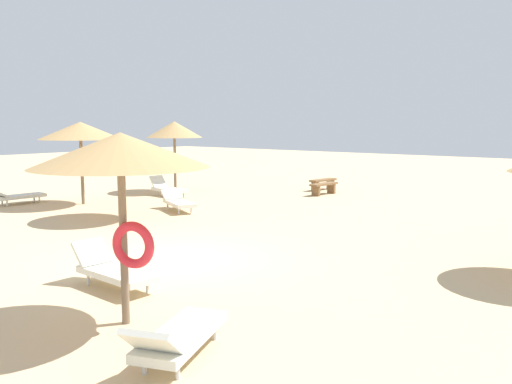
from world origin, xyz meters
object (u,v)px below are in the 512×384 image
object	(u,v)px
parasol_0	(121,153)
bench_1	(324,186)
parasol_3	(80,131)
lounger_2	(178,202)
lounger_3	(17,196)
parasol_2	(122,147)
lounger_6	(112,270)
parasol_4	(174,130)
lounger_0	(177,336)
bench_0	(323,182)
lounger_4	(168,188)

from	to	relation	value
parasol_0	bench_1	size ratio (longest dim) A/B	1.88
parasol_3	lounger_2	size ratio (longest dim) A/B	1.52
bench_1	lounger_3	bearing A→B (deg)	-129.59
parasol_2	lounger_6	bearing A→B (deg)	-40.06
parasol_4	bench_1	bearing A→B (deg)	27.91
parasol_2	bench_1	size ratio (longest dim) A/B	1.82
lounger_0	bench_1	bearing A→B (deg)	114.00
parasol_2	lounger_6	world-z (taller)	parasol_2
parasol_0	bench_1	distance (m)	15.30
bench_0	parasol_2	bearing A→B (deg)	-97.29
bench_1	parasol_0	bearing A→B (deg)	-70.69
parasol_3	lounger_4	size ratio (longest dim) A/B	1.60
parasol_4	lounger_4	bearing A→B (deg)	-54.55
parasol_4	lounger_6	size ratio (longest dim) A/B	1.61
bench_0	lounger_6	bearing A→B (deg)	-73.93
parasol_0	lounger_2	distance (m)	10.58
parasol_2	parasol_3	world-z (taller)	parasol_3
parasol_3	lounger_6	distance (m)	10.96
parasol_4	lounger_0	world-z (taller)	parasol_4
parasol_4	lounger_6	world-z (taller)	parasol_4
parasol_0	lounger_3	bearing A→B (deg)	158.23
bench_0	parasol_0	bearing A→B (deg)	-69.50
parasol_4	parasol_0	bearing A→B (deg)	-46.32
bench_1	lounger_4	bearing A→B (deg)	-138.05
lounger_3	lounger_4	xyz separation A→B (m)	(2.82, 4.91, 0.02)
parasol_3	lounger_0	xyz separation A→B (m)	(12.28, -6.98, -2.39)
lounger_3	lounger_4	size ratio (longest dim) A/B	1.03
lounger_0	bench_0	bearing A→B (deg)	114.71
lounger_0	lounger_3	bearing A→B (deg)	158.95
bench_0	bench_1	xyz separation A→B (m)	(0.84, -1.34, 0.00)
parasol_2	lounger_3	bearing A→B (deg)	-174.20
lounger_6	bench_0	xyz separation A→B (m)	(-4.22, 14.64, 0.02)
lounger_6	bench_1	distance (m)	13.72
parasol_3	lounger_3	xyz separation A→B (m)	(-1.90, -1.53, -2.40)
parasol_4	lounger_4	size ratio (longest dim) A/B	1.61
parasol_4	lounger_3	world-z (taller)	parasol_4
lounger_0	bench_0	distance (m)	17.65
parasol_0	bench_0	world-z (taller)	parasol_0
parasol_0	lounger_3	distance (m)	13.80
parasol_2	lounger_2	bearing A→B (deg)	83.71
lounger_4	bench_1	xyz separation A→B (m)	(4.81, 4.33, 0.02)
lounger_2	bench_0	size ratio (longest dim) A/B	1.30
lounger_6	bench_0	size ratio (longest dim) A/B	1.23
parasol_2	lounger_4	bearing A→B (deg)	121.81
lounger_0	lounger_2	xyz separation A→B (m)	(-8.43, 8.10, -0.01)
lounger_4	bench_1	distance (m)	6.47
parasol_4	bench_0	bearing A→B (deg)	41.82
parasol_0	lounger_2	size ratio (longest dim) A/B	1.44
parasol_2	lounger_6	distance (m)	7.44
lounger_4	lounger_2	bearing A→B (deg)	-37.68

